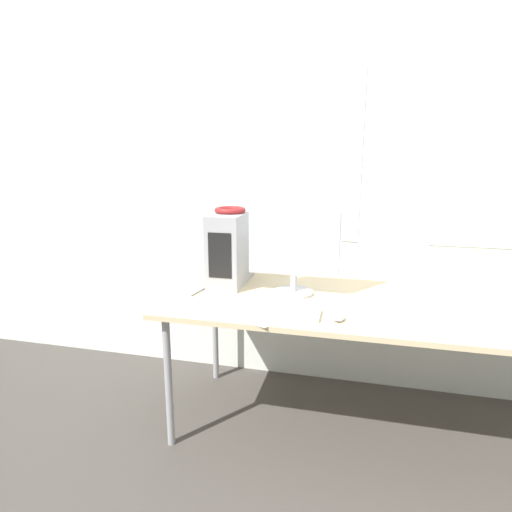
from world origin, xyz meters
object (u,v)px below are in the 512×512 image
Objects in this scene: headphones at (230,210)px; monitor_main at (294,249)px; mouse at (339,317)px; cell_phone at (192,291)px; pc_tower at (231,248)px; keyboard at (273,311)px.

headphones is 0.47m from monitor_main.
cell_phone is (-0.85, 0.23, -0.01)m from mouse.
monitor_main reaches higher than mouse.
pc_tower is 0.93× the size of keyboard.
pc_tower reaches higher than mouse.
keyboard is at bearing -52.08° from headphones.
cell_phone is at bearing -123.41° from headphones.
cell_phone is at bearing -168.95° from monitor_main.
pc_tower is 0.86m from mouse.
pc_tower is at bearing 145.40° from mouse.
headphones is at bearing 162.52° from monitor_main.
monitor_main reaches higher than pc_tower.
headphones is 0.53m from cell_phone.
mouse is 0.88m from cell_phone.
mouse is (0.32, -0.01, 0.00)m from keyboard.
headphones is (0.00, 0.00, 0.23)m from pc_tower.
cell_phone is (-0.16, -0.24, -0.21)m from pc_tower.
pc_tower is at bearing 162.63° from monitor_main.
monitor_main is at bearing 128.49° from mouse.
pc_tower is 0.43m from monitor_main.
mouse is (0.69, -0.47, -0.44)m from headphones.
keyboard is 0.32m from mouse.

